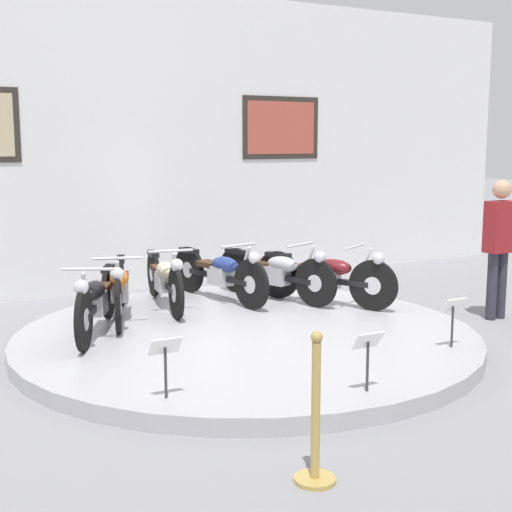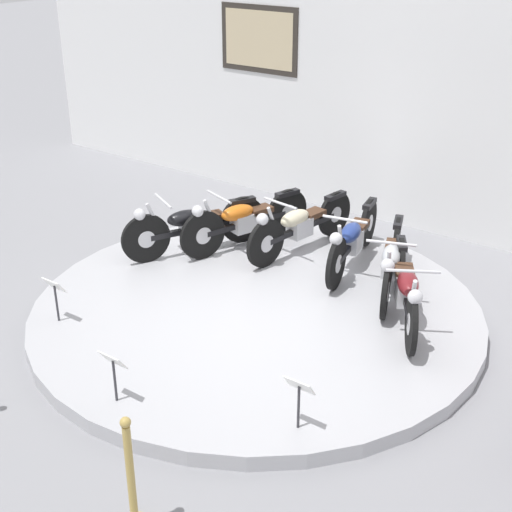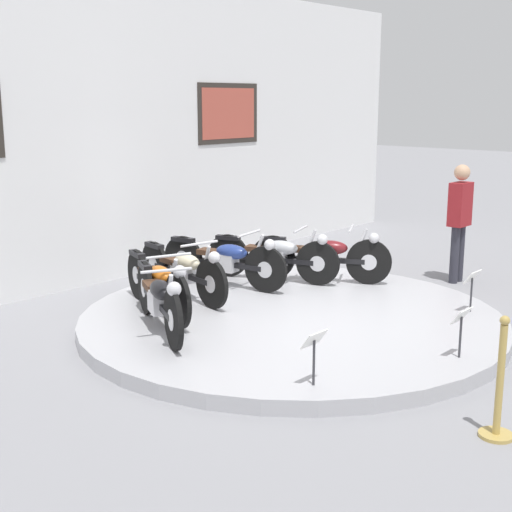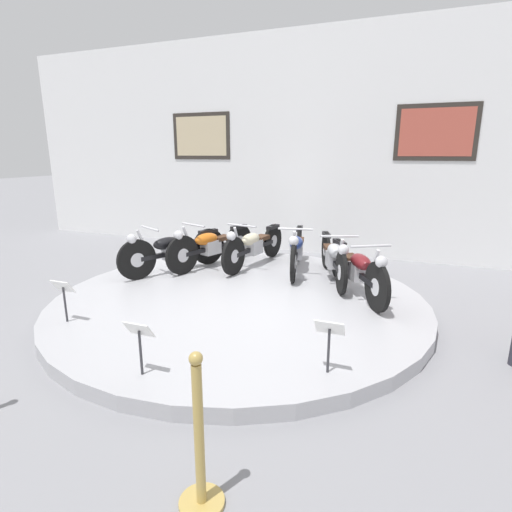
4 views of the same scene
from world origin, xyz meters
name	(u,v)px [view 2 (image 2 of 4)]	position (x,y,z in m)	size (l,w,h in m)	color
ground_plane	(256,317)	(0.00, 0.00, 0.00)	(60.00, 60.00, 0.00)	gray
display_platform	(256,311)	(0.00, 0.00, 0.08)	(5.05, 5.05, 0.16)	#ADADB2
back_wall	(406,71)	(0.00, 3.52, 2.22)	(14.00, 0.22, 4.43)	white
motorcycle_black	(192,225)	(-1.49, 0.66, 0.54)	(0.95, 1.80, 0.79)	black
motorcycle_orange	(244,219)	(-1.06, 1.19, 0.54)	(0.75, 1.90, 0.80)	black
motorcycle_cream	(300,224)	(-0.38, 1.49, 0.54)	(0.54, 1.96, 0.79)	black
motorcycle_blue	(353,238)	(0.39, 1.49, 0.54)	(0.58, 1.95, 0.79)	black
motorcycle_silver	(392,261)	(1.06, 1.19, 0.53)	(0.78, 1.86, 0.78)	black
motorcycle_maroon	(406,288)	(1.49, 0.66, 0.54)	(1.04, 1.74, 0.79)	black
info_placard_front_left	(55,291)	(-1.54, -1.54, 0.53)	(0.26, 0.11, 0.51)	#333338
info_placard_front_centre	(113,366)	(0.00, -2.17, 0.53)	(0.26, 0.11, 0.51)	#333338
info_placard_front_right	(299,392)	(1.54, -1.54, 0.53)	(0.26, 0.11, 0.51)	#333338
stanchion_post_right_of_entry	(132,493)	(1.08, -3.06, 0.34)	(0.28, 0.28, 1.02)	tan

